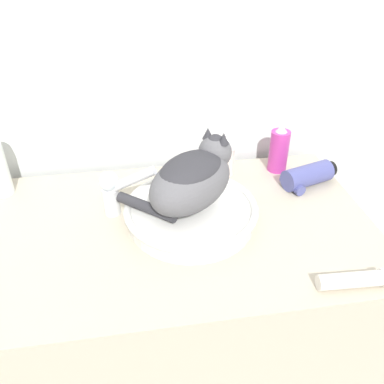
{
  "coord_description": "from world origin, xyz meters",
  "views": [
    {
      "loc": [
        -0.08,
        -0.51,
        1.48
      ],
      "look_at": [
        0.05,
        0.31,
        0.92
      ],
      "focal_mm": 38.0,
      "sensor_mm": 36.0,
      "label": 1
    }
  ],
  "objects_px": {
    "cat": "(193,177)",
    "faucet": "(115,189)",
    "cream_tube": "(354,280)",
    "spray_bottle_trigger": "(279,150)",
    "deodorant_stick": "(227,157)",
    "hair_dryer": "(307,176)"
  },
  "relations": [
    {
      "from": "hair_dryer",
      "to": "spray_bottle_trigger",
      "type": "bearing_deg",
      "value": 102.08
    },
    {
      "from": "cream_tube",
      "to": "hair_dryer",
      "type": "relative_size",
      "value": 0.9
    },
    {
      "from": "cat",
      "to": "faucet",
      "type": "relative_size",
      "value": 2.11
    },
    {
      "from": "faucet",
      "to": "cream_tube",
      "type": "distance_m",
      "value": 0.62
    },
    {
      "from": "spray_bottle_trigger",
      "to": "deodorant_stick",
      "type": "relative_size",
      "value": 1.25
    },
    {
      "from": "cream_tube",
      "to": "faucet",
      "type": "bearing_deg",
      "value": 145.37
    },
    {
      "from": "cat",
      "to": "spray_bottle_trigger",
      "type": "height_order",
      "value": "cat"
    },
    {
      "from": "cat",
      "to": "hair_dryer",
      "type": "height_order",
      "value": "cat"
    },
    {
      "from": "faucet",
      "to": "cream_tube",
      "type": "height_order",
      "value": "faucet"
    },
    {
      "from": "cat",
      "to": "spray_bottle_trigger",
      "type": "relative_size",
      "value": 2.18
    },
    {
      "from": "cat",
      "to": "spray_bottle_trigger",
      "type": "bearing_deg",
      "value": -8.41
    },
    {
      "from": "cream_tube",
      "to": "hair_dryer",
      "type": "xyz_separation_m",
      "value": [
        0.06,
        0.4,
        0.01
      ]
    },
    {
      "from": "cat",
      "to": "cream_tube",
      "type": "height_order",
      "value": "cat"
    },
    {
      "from": "cat",
      "to": "deodorant_stick",
      "type": "relative_size",
      "value": 2.73
    },
    {
      "from": "spray_bottle_trigger",
      "to": "deodorant_stick",
      "type": "height_order",
      "value": "spray_bottle_trigger"
    },
    {
      "from": "cat",
      "to": "faucet",
      "type": "distance_m",
      "value": 0.21
    },
    {
      "from": "cat",
      "to": "faucet",
      "type": "xyz_separation_m",
      "value": [
        -0.2,
        0.06,
        -0.06
      ]
    },
    {
      "from": "cat",
      "to": "cream_tube",
      "type": "distance_m",
      "value": 0.44
    },
    {
      "from": "cat",
      "to": "cream_tube",
      "type": "xyz_separation_m",
      "value": [
        0.31,
        -0.29,
        -0.12
      ]
    },
    {
      "from": "faucet",
      "to": "hair_dryer",
      "type": "relative_size",
      "value": 0.89
    },
    {
      "from": "faucet",
      "to": "hair_dryer",
      "type": "bearing_deg",
      "value": 25.19
    },
    {
      "from": "spray_bottle_trigger",
      "to": "hair_dryer",
      "type": "xyz_separation_m",
      "value": [
        0.06,
        -0.1,
        -0.04
      ]
    }
  ]
}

